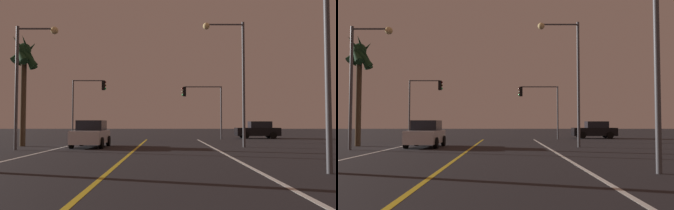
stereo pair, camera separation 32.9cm
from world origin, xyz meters
TOP-DOWN VIEW (x-y plane):
  - lane_edge_right at (4.71, 13.61)m, footprint 0.16×39.22m
  - lane_edge_left at (-4.71, 13.61)m, footprint 0.16×39.22m
  - lane_center_divider at (0.00, 13.61)m, footprint 0.16×39.22m
  - car_crossing_side at (11.01, 35.95)m, footprint 4.30×2.02m
  - car_oncoming at (-2.98, 22.23)m, footprint 2.02×4.30m
  - traffic_light_near_right at (5.14, 33.72)m, footprint 3.80×0.36m
  - traffic_light_near_left at (-5.53, 33.72)m, footprint 3.20×0.36m
  - street_lamp_left_mid at (-6.14, 19.63)m, footprint 2.43×0.44m
  - street_lamp_right_far at (6.12, 22.08)m, footprint 2.67×0.44m
  - palm_tree_left_mid at (-7.67, 23.12)m, footprint 2.04×1.96m

SIDE VIEW (x-z plane):
  - lane_edge_right at x=4.71m, z-range 0.00..0.01m
  - lane_edge_left at x=-4.71m, z-range 0.00..0.01m
  - lane_center_divider at x=0.00m, z-range 0.00..0.01m
  - car_crossing_side at x=11.01m, z-range -0.03..1.67m
  - car_oncoming at x=-2.98m, z-range -0.03..1.67m
  - traffic_light_near_right at x=5.14m, z-range 1.27..6.28m
  - traffic_light_near_left at x=-5.53m, z-range 1.35..6.95m
  - street_lamp_left_mid at x=-6.14m, z-range 1.05..8.15m
  - street_lamp_right_far at x=6.12m, z-range 1.12..9.12m
  - palm_tree_left_mid at x=-7.67m, z-range 2.05..9.45m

